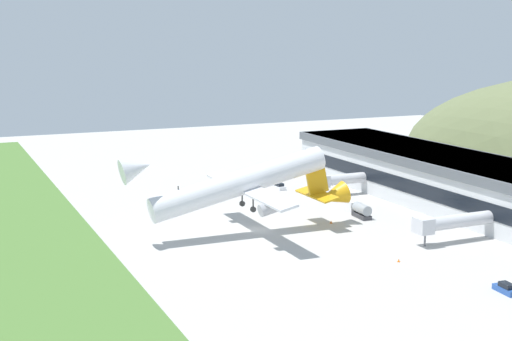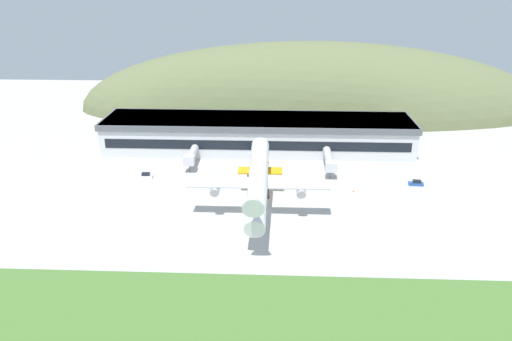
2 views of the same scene
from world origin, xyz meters
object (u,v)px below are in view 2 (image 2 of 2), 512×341
(terminal_building, at_px, (258,132))
(jetway_0, at_px, (191,156))
(fuel_truck, at_px, (252,171))
(traffic_cone_0, at_px, (259,186))
(service_car_1, at_px, (416,183))
(jetway_1, at_px, (329,160))
(service_car_0, at_px, (145,176))
(traffic_cone_1, at_px, (353,191))
(cargo_airplane, at_px, (258,182))

(terminal_building, height_order, jetway_0, terminal_building)
(fuel_truck, distance_m, traffic_cone_0, 8.73)
(jetway_0, distance_m, fuel_truck, 21.01)
(service_car_1, bearing_deg, jetway_1, 158.55)
(service_car_0, distance_m, fuel_truck, 32.76)
(jetway_0, distance_m, traffic_cone_0, 26.99)
(terminal_building, xyz_separation_m, jetway_0, (-20.63, -18.24, -2.50))
(terminal_building, bearing_deg, jetway_1, -40.89)
(jetway_1, relative_size, traffic_cone_1, 29.22)
(jetway_0, xyz_separation_m, service_car_1, (68.91, -11.74, -3.33))
(fuel_truck, distance_m, traffic_cone_1, 31.82)
(jetway_0, height_order, service_car_1, jetway_0)
(fuel_truck, xyz_separation_m, traffic_cone_0, (2.45, -8.30, -1.21))
(jetway_0, relative_size, cargo_airplane, 0.28)
(terminal_building, relative_size, jetway_0, 8.09)
(terminal_building, height_order, jetway_1, terminal_building)
(jetway_1, bearing_deg, service_car_1, -21.45)
(service_car_0, distance_m, service_car_1, 81.70)
(terminal_building, distance_m, jetway_0, 27.66)
(traffic_cone_1, bearing_deg, fuel_truck, 159.91)
(jetway_0, relative_size, traffic_cone_0, 22.96)
(service_car_1, distance_m, fuel_truck, 49.37)
(jetway_0, height_order, traffic_cone_0, jetway_0)
(terminal_building, distance_m, service_car_0, 43.94)
(terminal_building, bearing_deg, service_car_1, -31.84)
(jetway_0, relative_size, service_car_0, 2.92)
(service_car_0, xyz_separation_m, fuel_truck, (32.59, 3.23, 0.80))
(cargo_airplane, bearing_deg, fuel_truck, 96.07)
(cargo_airplane, xyz_separation_m, traffic_cone_0, (-0.55, 19.94, -9.76))
(service_car_0, height_order, traffic_cone_0, service_car_0)
(terminal_building, xyz_separation_m, service_car_0, (-33.40, -27.96, -5.81))
(cargo_airplane, relative_size, traffic_cone_1, 81.69)
(terminal_building, xyz_separation_m, service_car_1, (48.27, -29.98, -5.83))
(jetway_0, distance_m, jetway_1, 43.95)
(terminal_building, distance_m, traffic_cone_1, 46.40)
(cargo_airplane, distance_m, traffic_cone_1, 33.41)
(terminal_building, distance_m, cargo_airplane, 53.12)
(cargo_airplane, bearing_deg, traffic_cone_1, 32.81)
(jetway_1, bearing_deg, service_car_0, -172.16)
(service_car_1, xyz_separation_m, fuel_truck, (-49.08, 5.25, 0.83))
(fuel_truck, height_order, traffic_cone_1, fuel_truck)
(jetway_1, relative_size, fuel_truck, 2.13)
(jetway_1, distance_m, service_car_0, 57.31)
(terminal_building, distance_m, service_car_1, 57.12)
(traffic_cone_1, bearing_deg, service_car_0, 172.98)
(jetway_1, xyz_separation_m, service_car_1, (24.99, -9.82, -3.33))
(jetway_1, bearing_deg, cargo_airplane, -122.73)
(service_car_0, bearing_deg, cargo_airplane, -35.09)
(jetway_0, xyz_separation_m, jetway_1, (43.91, -1.92, 0.00))
(jetway_1, bearing_deg, fuel_truck, -169.26)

